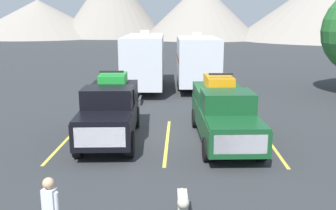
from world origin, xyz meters
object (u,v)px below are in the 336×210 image
pickup_truck_a (110,109)px  camper_trailer_a (144,59)px  pickup_truck_b (223,111)px  camper_trailer_b (197,60)px  dog (183,201)px

pickup_truck_a → camper_trailer_a: camper_trailer_a is taller
pickup_truck_b → camper_trailer_b: camper_trailer_b is taller
pickup_truck_a → camper_trailer_a: 10.75m
pickup_truck_b → dog: pickup_truck_b is taller
camper_trailer_a → camper_trailer_b: 3.52m
camper_trailer_a → camper_trailer_b: camper_trailer_a is taller
camper_trailer_b → dog: bearing=-93.5°
pickup_truck_a → camper_trailer_b: bearing=70.5°
dog → pickup_truck_b: bearing=75.1°
pickup_truck_a → camper_trailer_b: 11.53m
pickup_truck_a → pickup_truck_b: size_ratio=0.90×
pickup_truck_a → camper_trailer_a: bearing=88.2°
dog → camper_trailer_a: bearing=98.5°
camper_trailer_a → pickup_truck_a: bearing=-91.8°
pickup_truck_a → camper_trailer_b: (3.85, 10.85, 0.76)m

